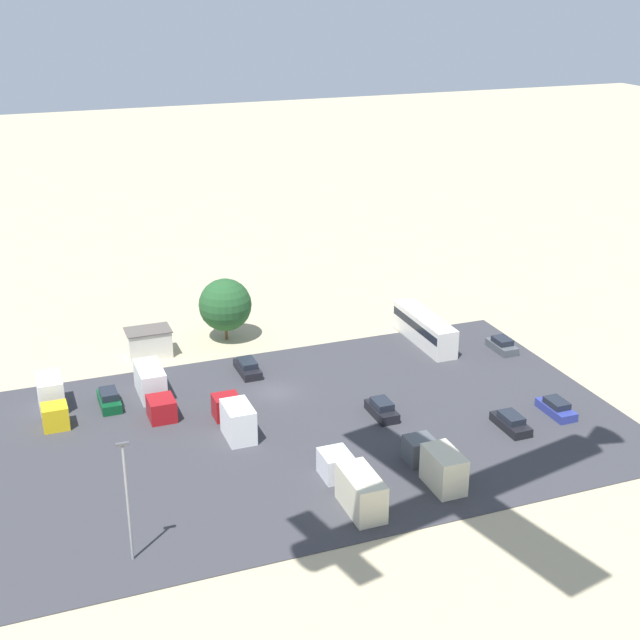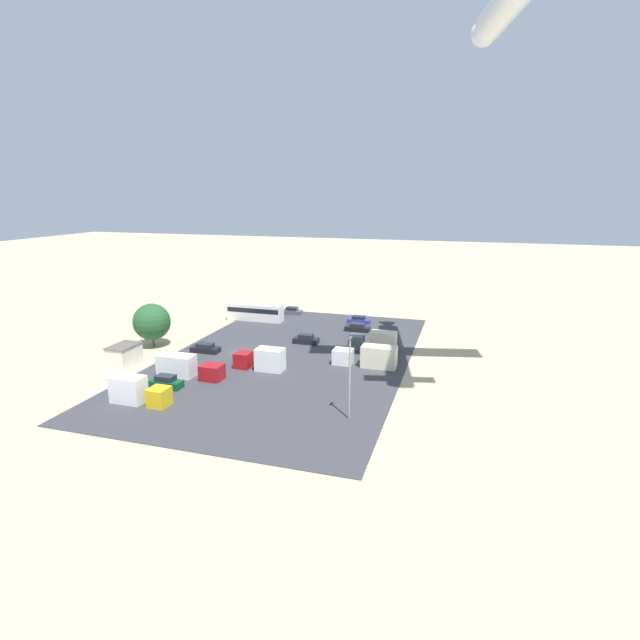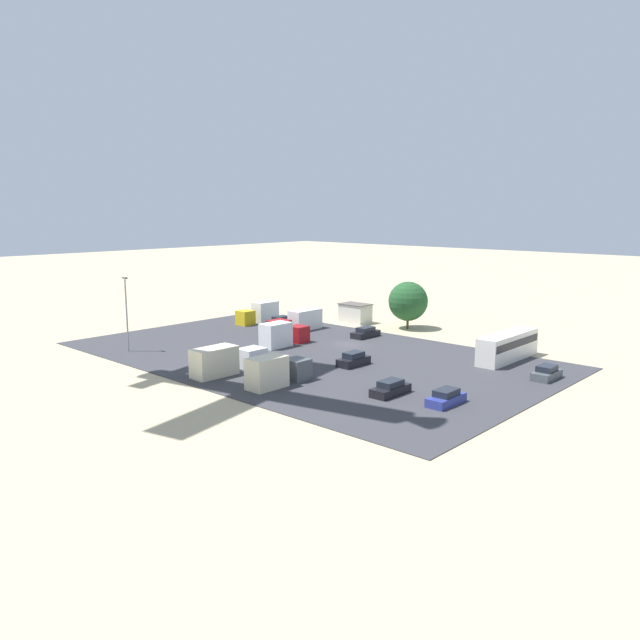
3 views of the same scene
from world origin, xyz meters
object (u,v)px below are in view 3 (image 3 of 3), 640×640
at_px(parked_car_2, 354,360).
at_px(parked_truck_2, 298,322).
at_px(shed_building, 355,313).
at_px(bus, 508,346).
at_px(parked_truck_0, 225,361).
at_px(parked_truck_1, 276,372).
at_px(parked_car_4, 281,322).
at_px(parked_car_3, 547,373).
at_px(parked_car_0, 446,398).
at_px(parked_truck_4, 282,335).
at_px(parked_car_1, 390,389).
at_px(parked_truck_3, 260,313).
at_px(parked_car_5, 366,333).

xyz_separation_m(parked_car_2, parked_truck_2, (19.43, -10.62, 0.70)).
bearing_deg(shed_building, bus, 165.90).
height_order(parked_truck_0, parked_truck_1, parked_truck_1).
height_order(shed_building, parked_car_4, shed_building).
xyz_separation_m(bus, parked_car_3, (-6.96, 5.13, -1.13)).
distance_m(parked_car_0, parked_car_3, 15.15).
bearing_deg(parked_truck_4, bus, 26.26).
height_order(parked_car_4, parked_truck_0, parked_truck_0).
xyz_separation_m(parked_truck_0, parked_truck_2, (11.40, -22.84, -0.07)).
relative_size(parked_car_4, parked_truck_4, 0.59).
bearing_deg(parked_truck_1, parked_car_1, 27.10).
height_order(parked_truck_1, parked_truck_4, parked_truck_1).
height_order(parked_car_0, parked_truck_0, parked_truck_0).
relative_size(parked_car_1, parked_truck_1, 0.60).
bearing_deg(bus, parked_truck_0, 53.42).
height_order(parked_car_3, parked_truck_3, parked_truck_3).
bearing_deg(parked_truck_2, parked_truck_4, 123.19).
distance_m(shed_building, parked_truck_3, 15.20).
height_order(parked_car_2, parked_car_5, parked_car_2).
xyz_separation_m(parked_car_2, parked_truck_1, (0.49, 11.81, 0.80)).
bearing_deg(parked_car_5, parked_truck_3, 6.14).
height_order(parked_car_3, parked_car_5, parked_car_3).
distance_m(parked_car_0, parked_truck_2, 38.50).
bearing_deg(parked_car_1, parked_car_2, 147.05).
bearing_deg(bus, parked_car_4, 5.46).
relative_size(parked_car_3, parked_car_4, 0.94).
bearing_deg(parked_car_2, parked_truck_4, 172.16).
height_order(parked_car_4, parked_car_5, parked_car_4).
relative_size(parked_car_2, parked_truck_0, 0.45).
distance_m(bus, parked_car_5, 20.91).
xyz_separation_m(parked_car_3, parked_truck_4, (32.46, 7.45, 0.84)).
bearing_deg(parked_truck_3, bus, -175.82).
distance_m(parked_car_2, parked_truck_3, 31.06).
height_order(parked_car_3, parked_truck_0, parked_truck_0).
bearing_deg(parked_car_3, parked_truck_0, -141.15).
relative_size(parked_car_1, parked_truck_0, 0.48).
bearing_deg(parked_truck_3, parked_car_1, 155.15).
bearing_deg(parked_truck_1, shed_building, 117.11).
relative_size(shed_building, parked_car_0, 1.11).
bearing_deg(shed_building, parked_car_2, 129.02).
bearing_deg(parked_truck_4, shed_building, 101.37).
height_order(parked_car_3, parked_truck_4, parked_truck_4).
bearing_deg(parked_car_5, parked_truck_2, 16.25).
bearing_deg(parked_car_0, parked_truck_0, -164.01).
height_order(parked_car_1, parked_car_5, parked_car_5).
height_order(parked_car_4, parked_truck_2, parked_truck_2).
bearing_deg(parked_car_2, parked_car_5, 123.65).
bearing_deg(parked_truck_3, shed_building, -136.88).
distance_m(parked_car_2, parked_truck_4, 13.87).
bearing_deg(parked_truck_0, parked_car_2, 56.70).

